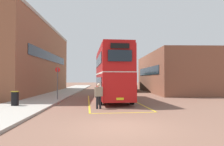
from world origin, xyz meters
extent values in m
plane|color=brown|center=(0.00, 14.40, 0.00)|extent=(135.60, 135.60, 0.00)
cube|color=#A39E93|center=(-6.50, 16.80, 0.07)|extent=(4.00, 57.60, 0.14)
cube|color=brown|center=(-10.66, 19.67, 4.43)|extent=(5.12, 22.32, 8.86)
cube|color=#232D38|center=(-8.07, 19.67, 4.87)|extent=(0.06, 16.96, 1.10)
cube|color=#A89E8E|center=(-10.66, 19.67, 9.04)|extent=(5.24, 22.44, 0.36)
cube|color=brown|center=(9.01, 21.19, 2.75)|extent=(7.02, 16.94, 5.50)
cube|color=#19232D|center=(5.47, 21.19, 3.03)|extent=(0.06, 12.87, 1.10)
cylinder|color=black|center=(-1.61, 13.29, 0.50)|extent=(0.37, 1.02, 1.00)
cylinder|color=black|center=(0.86, 13.51, 0.50)|extent=(0.37, 1.02, 1.00)
cylinder|color=black|center=(-1.07, 7.24, 0.50)|extent=(0.37, 1.02, 1.00)
cylinder|color=black|center=(1.40, 7.46, 0.50)|extent=(0.37, 1.02, 1.00)
cube|color=#B71414|center=(-0.10, 10.38, 1.40)|extent=(3.26, 9.98, 2.10)
cube|color=#B71414|center=(-0.10, 10.38, 3.50)|extent=(3.25, 9.79, 2.10)
cube|color=#B71414|center=(-0.10, 10.38, 4.65)|extent=(3.14, 9.68, 0.20)
cube|color=white|center=(-0.10, 10.38, 2.45)|extent=(3.28, 9.89, 0.14)
cube|color=#19232D|center=(-1.32, 10.27, 1.70)|extent=(0.75, 8.01, 0.84)
cube|color=#19232D|center=(-1.32, 10.27, 3.60)|extent=(0.75, 8.01, 0.84)
cube|color=#19232D|center=(1.11, 10.48, 1.70)|extent=(0.75, 8.01, 0.84)
cube|color=#19232D|center=(1.11, 10.48, 3.60)|extent=(0.75, 8.01, 0.84)
cube|color=#19232D|center=(0.34, 5.47, 3.60)|extent=(1.68, 0.19, 0.80)
cube|color=black|center=(0.34, 5.47, 4.28)|extent=(1.32, 0.16, 0.36)
cube|color=#19232D|center=(-0.54, 15.28, 1.80)|extent=(1.92, 0.21, 1.00)
cube|color=yellow|center=(0.34, 5.47, 0.63)|extent=(0.52, 0.08, 0.16)
cylinder|color=black|center=(1.81, 27.16, 0.46)|extent=(0.34, 0.94, 0.92)
cylinder|color=black|center=(4.38, 26.92, 0.46)|extent=(0.34, 0.94, 0.92)
cylinder|color=black|center=(1.31, 21.79, 0.46)|extent=(0.34, 0.94, 0.92)
cylinder|color=black|center=(3.87, 21.55, 0.46)|extent=(0.34, 0.94, 0.92)
cube|color=#1E512D|center=(2.84, 24.35, 1.60)|extent=(3.33, 9.19, 2.60)
cube|color=silver|center=(2.84, 24.35, 2.96)|extent=(3.15, 8.82, 0.12)
cube|color=#19232D|center=(1.58, 24.47, 1.95)|extent=(0.70, 7.17, 0.96)
cube|color=#19232D|center=(4.11, 24.24, 1.95)|extent=(0.70, 7.17, 0.96)
cube|color=#19232D|center=(3.27, 28.85, 1.90)|extent=(1.99, 0.23, 1.10)
cylinder|color=black|center=(-1.02, 5.21, 0.41)|extent=(0.14, 0.14, 0.83)
cylinder|color=black|center=(-1.23, 5.16, 0.41)|extent=(0.14, 0.14, 0.83)
cube|color=gray|center=(-1.12, 5.18, 1.14)|extent=(0.52, 0.33, 0.62)
cylinder|color=gray|center=(-0.89, 5.24, 1.17)|extent=(0.09, 0.09, 0.59)
cylinder|color=gray|center=(-1.35, 5.13, 1.17)|extent=(0.09, 0.09, 0.59)
sphere|color=beige|center=(-1.12, 5.16, 1.59)|extent=(0.22, 0.22, 0.22)
cylinder|color=black|center=(-6.99, 5.97, 0.61)|extent=(0.51, 0.51, 0.95)
cylinder|color=olive|center=(-6.99, 5.97, 1.11)|extent=(0.54, 0.54, 0.04)
cylinder|color=#4C4C51|center=(-4.99, 10.05, 1.56)|extent=(0.08, 0.08, 2.83)
cylinder|color=red|center=(-4.99, 10.05, 2.79)|extent=(0.44, 0.13, 0.44)
cube|color=gold|center=(-2.09, 9.22, 0.00)|extent=(1.17, 11.77, 0.01)
cube|color=gold|center=(1.89, 9.57, 0.00)|extent=(1.17, 11.77, 0.01)
cube|color=gold|center=(0.42, 3.52, 0.00)|extent=(4.11, 0.49, 0.01)
camera|label=1|loc=(-0.66, -8.70, 2.07)|focal=33.15mm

